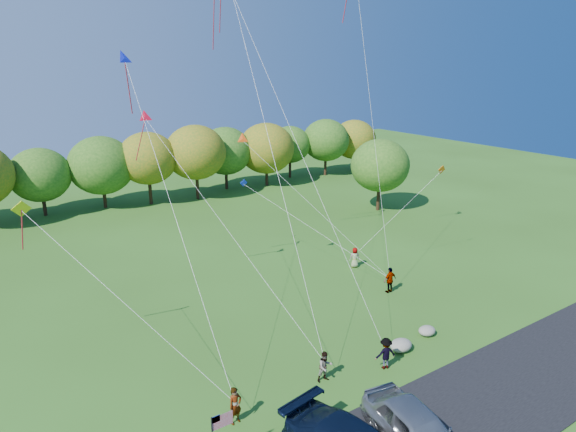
% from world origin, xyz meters
% --- Properties ---
extents(ground, '(140.00, 140.00, 0.00)m').
position_xyz_m(ground, '(0.00, 0.00, 0.00)').
color(ground, '#2A5117').
rests_on(ground, ground).
extents(treeline, '(76.32, 27.65, 8.11)m').
position_xyz_m(treeline, '(1.59, 36.05, 4.67)').
color(treeline, '#341E12').
rests_on(treeline, ground).
extents(minivan_silver, '(3.10, 5.86, 1.90)m').
position_xyz_m(minivan_silver, '(1.01, -4.37, 1.01)').
color(minivan_silver, gray).
rests_on(minivan_silver, asphalt_lane).
extents(flyer_a, '(0.68, 0.49, 1.72)m').
position_xyz_m(flyer_a, '(-4.11, 1.28, 0.86)').
color(flyer_a, '#4C4C59').
rests_on(flyer_a, ground).
extents(flyer_b, '(0.85, 0.71, 1.59)m').
position_xyz_m(flyer_b, '(0.97, 1.50, 0.80)').
color(flyer_b, '#4C4C59').
rests_on(flyer_b, ground).
extents(flyer_c, '(1.22, 0.91, 1.69)m').
position_xyz_m(flyer_c, '(4.20, 0.65, 0.84)').
color(flyer_c, '#4C4C59').
rests_on(flyer_c, ground).
extents(flyer_d, '(1.06, 0.45, 1.80)m').
position_xyz_m(flyer_d, '(10.78, 6.96, 0.90)').
color(flyer_d, '#4C4C59').
rests_on(flyer_d, ground).
extents(flyer_e, '(0.90, 0.77, 1.55)m').
position_xyz_m(flyer_e, '(11.74, 11.64, 0.78)').
color(flyer_e, '#4C4C59').
rests_on(flyer_e, ground).
extents(flag_assembly, '(0.91, 0.59, 2.46)m').
position_xyz_m(flag_assembly, '(-5.86, -0.70, 1.84)').
color(flag_assembly, black).
rests_on(flag_assembly, ground).
extents(boulder_near, '(1.31, 1.03, 0.65)m').
position_xyz_m(boulder_near, '(6.06, 1.35, 0.33)').
color(boulder_near, gray).
rests_on(boulder_near, ground).
extents(boulder_far, '(1.04, 0.87, 0.54)m').
position_xyz_m(boulder_far, '(8.52, 1.68, 0.27)').
color(boulder_far, gray).
rests_on(boulder_far, ground).
extents(kites_aloft, '(27.93, 10.15, 16.20)m').
position_xyz_m(kites_aloft, '(1.96, 13.54, 16.74)').
color(kites_aloft, '#FF1C4A').
rests_on(kites_aloft, ground).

